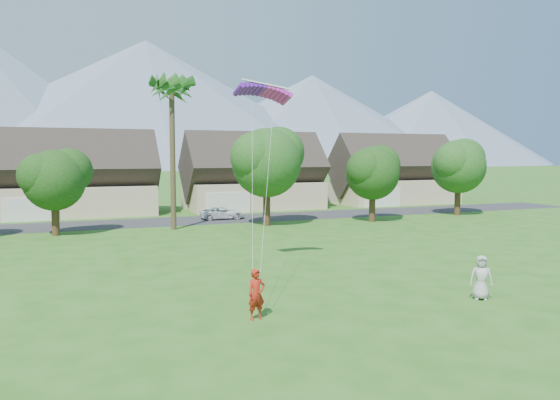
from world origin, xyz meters
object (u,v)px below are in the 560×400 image
watcher (481,277)px  parafoil_kite (263,90)px  kite_flyer (256,294)px  parked_car (222,213)px

watcher → parafoil_kite: 13.95m
kite_flyer → watcher: bearing=-13.1°
kite_flyer → watcher: size_ratio=1.00×
kite_flyer → parafoil_kite: (3.20, 7.95, 8.53)m
kite_flyer → parked_car: bearing=68.5°
parked_car → parafoil_kite: parafoil_kite is taller
watcher → parked_car: size_ratio=0.45×
parked_car → watcher: bearing=-174.8°
watcher → parked_car: bearing=126.7°
kite_flyer → parafoil_kite: parafoil_kite is taller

